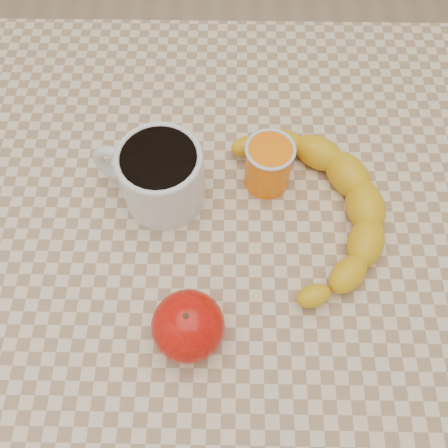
{
  "coord_description": "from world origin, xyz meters",
  "views": [
    {
      "loc": [
        0.0,
        -0.3,
        1.34
      ],
      "look_at": [
        0.0,
        0.0,
        0.77
      ],
      "focal_mm": 40.0,
      "sensor_mm": 36.0,
      "label": 1
    }
  ],
  "objects_px": {
    "coffee_mug": "(159,175)",
    "banana": "(314,207)",
    "orange_juice_glass": "(268,165)",
    "apple": "(188,326)",
    "table": "(224,257)"
  },
  "relations": [
    {
      "from": "coffee_mug",
      "to": "banana",
      "type": "relative_size",
      "value": 0.48
    },
    {
      "from": "table",
      "to": "coffee_mug",
      "type": "xyz_separation_m",
      "value": [
        -0.08,
        0.05,
        0.14
      ]
    },
    {
      "from": "table",
      "to": "banana",
      "type": "xyz_separation_m",
      "value": [
        0.12,
        0.02,
        0.11
      ]
    },
    {
      "from": "table",
      "to": "apple",
      "type": "relative_size",
      "value": 7.52
    },
    {
      "from": "coffee_mug",
      "to": "apple",
      "type": "xyz_separation_m",
      "value": [
        0.05,
        -0.19,
        -0.01
      ]
    },
    {
      "from": "orange_juice_glass",
      "to": "table",
      "type": "bearing_deg",
      "value": -126.11
    },
    {
      "from": "orange_juice_glass",
      "to": "banana",
      "type": "bearing_deg",
      "value": -43.51
    },
    {
      "from": "orange_juice_glass",
      "to": "banana",
      "type": "distance_m",
      "value": 0.08
    },
    {
      "from": "coffee_mug",
      "to": "banana",
      "type": "distance_m",
      "value": 0.21
    },
    {
      "from": "table",
      "to": "coffee_mug",
      "type": "height_order",
      "value": "coffee_mug"
    },
    {
      "from": "orange_juice_glass",
      "to": "coffee_mug",
      "type": "bearing_deg",
      "value": -170.06
    },
    {
      "from": "banana",
      "to": "coffee_mug",
      "type": "bearing_deg",
      "value": 161.21
    },
    {
      "from": "orange_juice_glass",
      "to": "apple",
      "type": "xyz_separation_m",
      "value": [
        -0.1,
        -0.22,
        -0.0
      ]
    },
    {
      "from": "table",
      "to": "apple",
      "type": "xyz_separation_m",
      "value": [
        -0.04,
        -0.14,
        0.12
      ]
    },
    {
      "from": "coffee_mug",
      "to": "orange_juice_glass",
      "type": "xyz_separation_m",
      "value": [
        0.14,
        0.02,
        -0.01
      ]
    }
  ]
}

